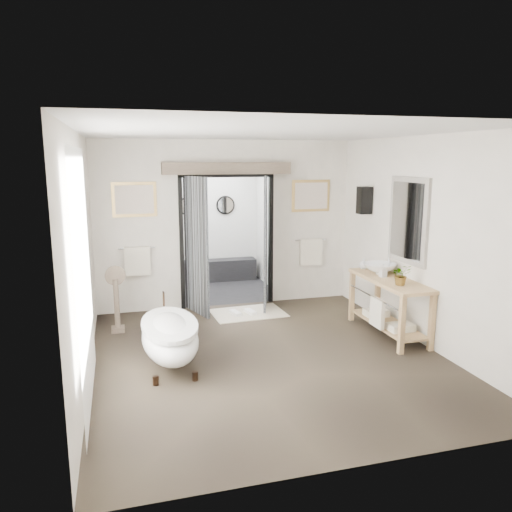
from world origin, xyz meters
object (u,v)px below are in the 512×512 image
basin (380,269)px  rug (248,313)px  vanity (388,302)px  clawfoot_tub (170,337)px

basin → rug: bearing=124.1°
vanity → basin: size_ratio=3.24×
clawfoot_tub → rug: clawfoot_tub is taller
clawfoot_tub → basin: 3.34m
clawfoot_tub → basin: basin is taller
rug → basin: size_ratio=2.43×
rug → vanity: bearing=-41.7°
clawfoot_tub → vanity: size_ratio=0.98×
vanity → rug: vanity is taller
clawfoot_tub → vanity: bearing=4.4°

